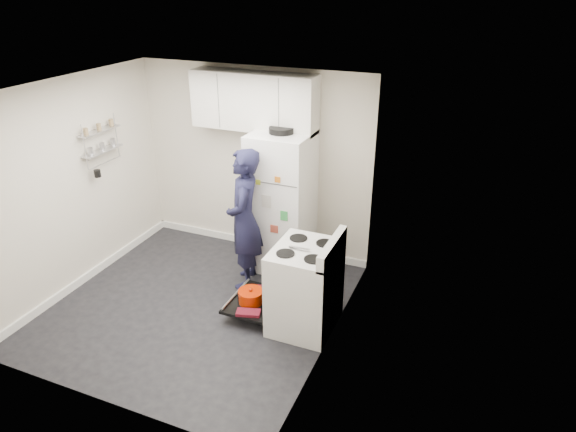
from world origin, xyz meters
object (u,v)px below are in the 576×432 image
at_px(electric_range, 304,288).
at_px(person, 244,219).
at_px(open_oven_door, 253,299).
at_px(refrigerator, 282,202).

xyz_separation_m(electric_range, person, (-0.96, 0.53, 0.40)).
bearing_deg(electric_range, open_oven_door, -177.65).
bearing_deg(open_oven_door, person, 123.55).
relative_size(open_oven_door, person, 0.41).
distance_m(open_oven_door, person, 0.95).
xyz_separation_m(electric_range, refrigerator, (-0.72, 1.10, 0.44)).
height_order(refrigerator, person, refrigerator).
relative_size(electric_range, open_oven_door, 1.53).
bearing_deg(open_oven_door, electric_range, 2.35).
xyz_separation_m(refrigerator, person, (-0.24, -0.57, -0.04)).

